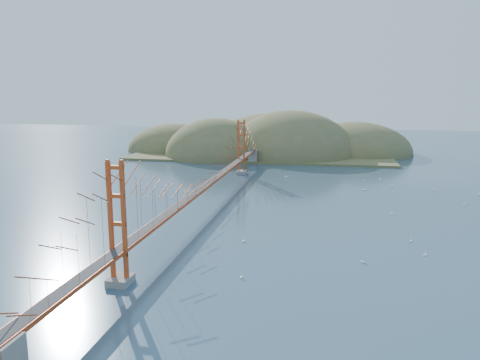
# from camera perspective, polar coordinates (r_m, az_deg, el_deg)

# --- Properties ---
(ground) EXTENTS (320.00, 320.00, 0.00)m
(ground) POSITION_cam_1_polar(r_m,az_deg,el_deg) (72.76, -4.30, -3.29)
(ground) COLOR #2D465B
(ground) RESTS_ON ground
(bridge) EXTENTS (2.20, 94.40, 12.00)m
(bridge) POSITION_cam_1_polar(r_m,az_deg,el_deg) (71.56, -4.34, 2.20)
(bridge) COLOR gray
(bridge) RESTS_ON ground
(far_headlands) EXTENTS (84.00, 58.00, 25.00)m
(far_headlands) POSITION_cam_1_polar(r_m,az_deg,el_deg) (138.70, 4.03, 3.45)
(far_headlands) COLOR olive
(far_headlands) RESTS_ON ground
(sailboat_12) EXTENTS (0.58, 0.54, 0.66)m
(sailboat_12) POSITION_cam_1_polar(r_m,az_deg,el_deg) (96.72, 14.89, -0.01)
(sailboat_12) COLOR white
(sailboat_12) RESTS_ON ground
(sailboat_15) EXTENTS (0.65, 0.65, 0.69)m
(sailboat_15) POSITION_cam_1_polar(r_m,az_deg,el_deg) (95.39, 23.32, -0.68)
(sailboat_15) COLOR white
(sailboat_15) RESTS_ON ground
(sailboat_14) EXTENTS (0.52, 0.52, 0.57)m
(sailboat_14) POSITION_cam_1_polar(r_m,az_deg,el_deg) (59.76, 20.11, -6.94)
(sailboat_14) COLOR white
(sailboat_14) RESTS_ON ground
(sailboat_16) EXTENTS (0.57, 0.57, 0.62)m
(sailboat_16) POSITION_cam_1_polar(r_m,az_deg,el_deg) (71.91, 18.00, -3.85)
(sailboat_16) COLOR white
(sailboat_16) RESTS_ON ground
(sailboat_5) EXTENTS (0.55, 0.55, 0.60)m
(sailboat_5) POSITION_cam_1_polar(r_m,az_deg,el_deg) (82.06, 25.70, -2.62)
(sailboat_5) COLOR white
(sailboat_5) RESTS_ON ground
(sailboat_9) EXTENTS (0.65, 0.65, 0.68)m
(sailboat_9) POSITION_cam_1_polar(r_m,az_deg,el_deg) (90.78, 27.11, -1.53)
(sailboat_9) COLOR white
(sailboat_9) RESTS_ON ground
(sailboat_0) EXTENTS (0.56, 0.62, 0.71)m
(sailboat_0) POSITION_cam_1_polar(r_m,az_deg,el_deg) (56.19, 0.44, -7.36)
(sailboat_0) COLOR white
(sailboat_0) RESTS_ON ground
(sailboat_8) EXTENTS (0.61, 0.52, 0.70)m
(sailboat_8) POSITION_cam_1_polar(r_m,az_deg,el_deg) (98.36, 16.73, 0.08)
(sailboat_8) COLOR white
(sailboat_8) RESTS_ON ground
(sailboat_3) EXTENTS (0.68, 0.68, 0.72)m
(sailboat_3) POSITION_cam_1_polar(r_m,az_deg,el_deg) (98.07, 5.63, 0.46)
(sailboat_3) COLOR white
(sailboat_3) RESTS_ON ground
(sailboat_4) EXTENTS (0.61, 0.61, 0.64)m
(sailboat_4) POSITION_cam_1_polar(r_m,az_deg,el_deg) (92.33, 18.05, -0.68)
(sailboat_4) COLOR white
(sailboat_4) RESTS_ON ground
(sailboat_7) EXTENTS (0.63, 0.59, 0.71)m
(sailboat_7) POSITION_cam_1_polar(r_m,az_deg,el_deg) (91.19, 22.51, -1.11)
(sailboat_7) COLOR white
(sailboat_7) RESTS_ON ground
(sailboat_13) EXTENTS (0.50, 0.49, 0.56)m
(sailboat_13) POSITION_cam_1_polar(r_m,az_deg,el_deg) (55.43, 21.68, -8.43)
(sailboat_13) COLOR white
(sailboat_13) RESTS_ON ground
(sailboat_2) EXTENTS (0.59, 0.59, 0.62)m
(sailboat_2) POSITION_cam_1_polar(r_m,az_deg,el_deg) (51.27, 14.68, -9.55)
(sailboat_2) COLOR white
(sailboat_2) RESTS_ON ground
(sailboat_10) EXTENTS (0.40, 0.50, 0.59)m
(sailboat_10) POSITION_cam_1_polar(r_m,az_deg,el_deg) (45.85, 0.16, -11.67)
(sailboat_10) COLOR white
(sailboat_10) RESTS_ON ground
(sailboat_extra_0) EXTENTS (0.69, 0.69, 0.74)m
(sailboat_extra_0) POSITION_cam_1_polar(r_m,az_deg,el_deg) (87.59, 14.89, -1.10)
(sailboat_extra_0) COLOR white
(sailboat_extra_0) RESTS_ON ground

